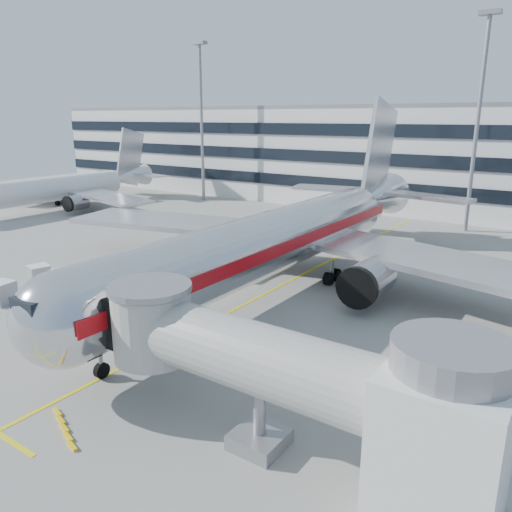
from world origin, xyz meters
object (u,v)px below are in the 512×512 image
Objects in this scene: belt_loader at (134,279)px; baggage_tug at (116,290)px; cargo_container_right at (40,275)px; cargo_container_front at (2,293)px; ramp_worker at (115,308)px; main_jet at (287,235)px; cargo_container_left at (66,280)px.

baggage_tug is (1.61, -3.33, 0.35)m from belt_loader.
baggage_tug is at bearing 6.05° from cargo_container_right.
ramp_worker reaches higher than cargo_container_front.
belt_loader is 1.54× the size of baggage_tug.
cargo_container_front is 10.21m from ramp_worker.
main_jet is 22.96m from cargo_container_front.
baggage_tug reaches higher than cargo_container_left.
cargo_container_left is 1.02× the size of cargo_container_right.
cargo_container_front is at bearing -142.76° from baggage_tug.
baggage_tug reaches higher than belt_loader.
ramp_worker is at bearing -13.46° from cargo_container_left.
baggage_tug reaches higher than ramp_worker.
main_jet reaches higher than cargo_container_front.
cargo_container_right is 11.75m from ramp_worker.
belt_loader is at bearing 44.79° from cargo_container_left.
cargo_container_front is at bearing -67.72° from cargo_container_right.
main_jet is 26.40× the size of ramp_worker.
ramp_worker is (4.57, -5.91, 0.33)m from belt_loader.
main_jet is 16.56× the size of baggage_tug.
baggage_tug is 8.72m from cargo_container_right.
cargo_container_right is at bearing 126.15° from ramp_worker.
cargo_container_right is 1.05× the size of cargo_container_front.
cargo_container_front is (1.77, -4.32, 0.03)m from cargo_container_right.
baggage_tug is 8.66m from cargo_container_front.
cargo_container_front is (-15.46, -16.64, -3.35)m from main_jet.
cargo_container_right is (-3.15, -0.37, -0.06)m from cargo_container_left.
cargo_container_left is at bearing -174.33° from baggage_tug.
cargo_container_front is 0.97× the size of ramp_worker.
main_jet is 21.45m from cargo_container_right.
cargo_container_front reaches higher than cargo_container_right.
belt_loader is at bearing 115.82° from baggage_tug.
cargo_container_right is (-7.06, -4.25, 0.22)m from belt_loader.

